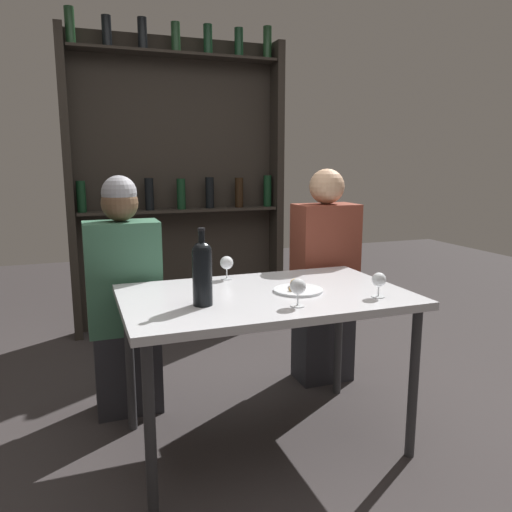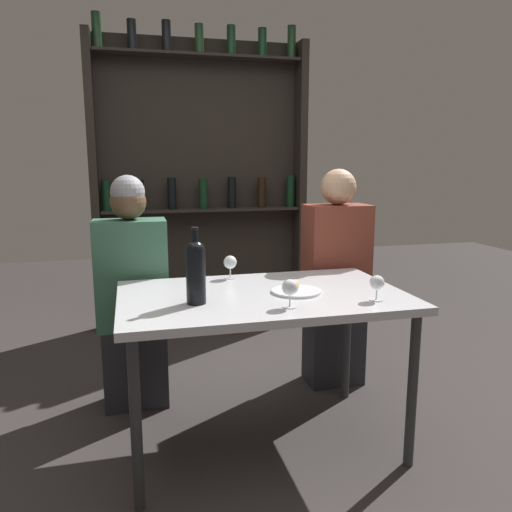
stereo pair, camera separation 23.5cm
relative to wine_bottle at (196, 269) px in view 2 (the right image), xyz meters
name	(u,v)px [view 2 (the right image)]	position (x,y,z in m)	size (l,w,h in m)	color
ground_plane	(262,442)	(0.31, 0.09, -0.89)	(10.00, 10.00, 0.00)	#332D2D
dining_table	(262,307)	(0.31, 0.09, -0.21)	(1.29, 0.80, 0.74)	silver
wine_rack_wall	(201,177)	(0.31, 2.02, 0.32)	(1.70, 0.21, 2.39)	#28231E
wine_bottle	(196,269)	(0.00, 0.00, 0.00)	(0.08, 0.08, 0.32)	black
wine_glass_0	(290,288)	(0.36, -0.15, -0.07)	(0.07, 0.07, 0.12)	silver
wine_glass_1	(230,263)	(0.23, 0.42, -0.07)	(0.07, 0.07, 0.12)	silver
wine_glass_2	(377,284)	(0.76, -0.14, -0.07)	(0.06, 0.06, 0.11)	silver
food_plate_0	(295,289)	(0.47, 0.08, -0.14)	(0.23, 0.23, 0.05)	silver
seated_person_left	(133,298)	(-0.26, 0.65, -0.28)	(0.38, 0.22, 1.26)	#26262B
seated_person_right	(335,284)	(0.91, 0.65, -0.27)	(0.37, 0.22, 1.29)	#26262B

